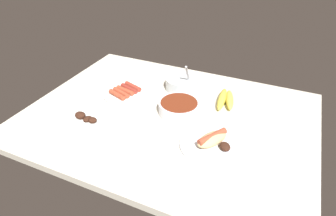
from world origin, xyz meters
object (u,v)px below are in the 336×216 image
Objects in this scene: plate_grilled_meat at (87,120)px; plate_hotdog_assembled at (212,142)px; bowl_chili at (179,107)px; plate_sausages at (125,92)px; banana_bunch at (226,99)px; bowl_coleslaw at (182,83)px.

plate_grilled_meat is 52.10cm from plate_hotdog_assembled.
plate_sausages is at bearing 171.89° from bowl_chili.
plate_grilled_meat is 1.12× the size of bowl_chili.
plate_hotdog_assembled reaches higher than plate_sausages.
plate_hotdog_assembled reaches higher than banana_bunch.
bowl_chili is at bearing 142.57° from plate_hotdog_assembled.
bowl_coleslaw reaches higher than plate_grilled_meat.
plate_hotdog_assembled is 1.13× the size of plate_sausages.
plate_hotdog_assembled is 31.32cm from banana_bunch.
bowl_chili is at bearing 32.86° from plate_grilled_meat.
plate_grilled_meat is 38.67cm from bowl_chili.
bowl_chili is 20.57cm from bowl_coleslaw.
plate_sausages is at bearing 82.74° from plate_grilled_meat.
plate_hotdog_assembled is 1.27× the size of banana_bunch.
plate_sausages is (-45.38, -12.23, -0.68)cm from banana_bunch.
plate_sausages is at bearing -164.91° from banana_bunch.
bowl_coleslaw reaches higher than bowl_chili.
plate_grilled_meat is 25.32cm from plate_sausages.
bowl_chili is 1.09× the size of bowl_coleslaw.
plate_grilled_meat reaches higher than banana_bunch.
plate_grilled_meat is 0.82× the size of plate_hotdog_assembled.
plate_sausages is at bearing -146.06° from bowl_coleslaw.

